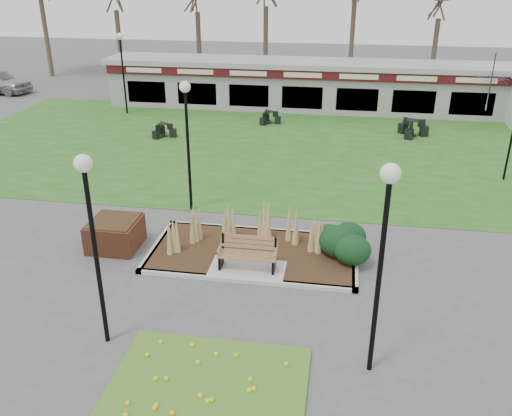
% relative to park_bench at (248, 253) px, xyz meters
% --- Properties ---
extents(ground, '(100.00, 100.00, 0.00)m').
position_rel_park_bench_xyz_m(ground, '(0.00, -0.25, -0.59)').
color(ground, '#515154').
rests_on(ground, ground).
extents(lawn, '(34.00, 16.00, 0.02)m').
position_rel_park_bench_xyz_m(lawn, '(0.00, 11.75, -0.58)').
color(lawn, '#235C1D').
rests_on(lawn, ground).
extents(flower_bed, '(4.20, 3.00, 0.16)m').
position_rel_park_bench_xyz_m(flower_bed, '(0.00, -4.85, -0.52)').
color(flower_bed, '#347521').
rests_on(flower_bed, ground).
extents(planting_bed, '(6.75, 3.40, 1.27)m').
position_rel_park_bench_xyz_m(planting_bed, '(1.27, 1.10, -0.22)').
color(planting_bed, '#342715').
rests_on(planting_bed, ground).
extents(park_bench, '(1.70, 0.66, 0.93)m').
position_rel_park_bench_xyz_m(park_bench, '(0.00, 0.00, 0.00)').
color(park_bench, olive).
rests_on(park_bench, ground).
extents(brick_planter, '(1.50, 1.50, 0.95)m').
position_rel_park_bench_xyz_m(brick_planter, '(-4.40, 0.75, -0.11)').
color(brick_planter, brown).
rests_on(brick_planter, ground).
extents(food_pavilion, '(24.60, 3.40, 2.90)m').
position_rel_park_bench_xyz_m(food_pavilion, '(0.00, 19.71, 0.89)').
color(food_pavilion, gray).
rests_on(food_pavilion, ground).
extents(lamp_post_near_left, '(0.39, 0.39, 4.70)m').
position_rel_park_bench_xyz_m(lamp_post_near_left, '(-2.76, -3.75, 2.84)').
color(lamp_post_near_left, black).
rests_on(lamp_post_near_left, ground).
extents(lamp_post_near_right, '(0.40, 0.40, 4.86)m').
position_rel_park_bench_xyz_m(lamp_post_near_right, '(3.41, -3.75, 2.95)').
color(lamp_post_near_right, black).
rests_on(lamp_post_near_right, ground).
extents(lamp_post_mid_left, '(0.39, 0.39, 4.69)m').
position_rel_park_bench_xyz_m(lamp_post_mid_left, '(-2.80, 3.89, 2.83)').
color(lamp_post_mid_left, black).
rests_on(lamp_post_mid_left, ground).
extents(lamp_post_far_left, '(0.39, 0.39, 4.65)m').
position_rel_park_bench_xyz_m(lamp_post_far_left, '(-10.36, 16.75, 2.80)').
color(lamp_post_far_left, black).
rests_on(lamp_post_far_left, ground).
extents(bistro_set_a, '(1.13, 1.30, 0.69)m').
position_rel_park_bench_xyz_m(bistro_set_a, '(-6.68, 12.51, -0.34)').
color(bistro_set_a, black).
rests_on(bistro_set_a, ground).
extents(bistro_set_b, '(1.12, 1.28, 0.68)m').
position_rel_park_bench_xyz_m(bistro_set_b, '(-1.64, 15.93, -0.34)').
color(bistro_set_b, black).
rests_on(bistro_set_b, ground).
extents(bistro_set_d, '(1.53, 1.59, 0.86)m').
position_rel_park_bench_xyz_m(bistro_set_d, '(6.05, 14.68, -0.28)').
color(bistro_set_d, black).
rests_on(bistro_set_d, ground).
extents(patio_umbrella, '(2.40, 2.44, 2.80)m').
position_rel_park_bench_xyz_m(patio_umbrella, '(10.28, 17.75, 1.19)').
color(patio_umbrella, black).
rests_on(patio_umbrella, ground).
extents(car_black, '(4.54, 2.41, 1.42)m').
position_rel_park_bench_xyz_m(car_black, '(-9.32, 24.62, 0.12)').
color(car_black, black).
rests_on(car_black, ground).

